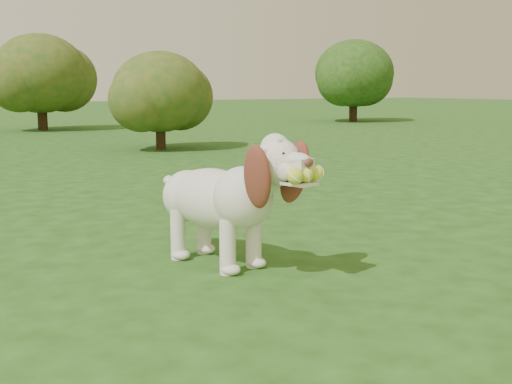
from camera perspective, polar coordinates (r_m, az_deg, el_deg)
ground at (r=3.27m, az=3.94°, el=-7.74°), size 80.00×80.00×0.00m
dog at (r=3.41m, az=-2.70°, el=-0.23°), size 0.55×1.13×0.74m
shrub_i at (r=15.08m, az=-18.64°, el=9.95°), size 2.04×2.04×2.12m
shrub_h at (r=18.16m, az=8.71°, el=10.38°), size 2.17×2.17×2.25m
shrub_c at (r=9.96m, az=-8.56°, el=8.79°), size 1.45×1.45×1.50m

